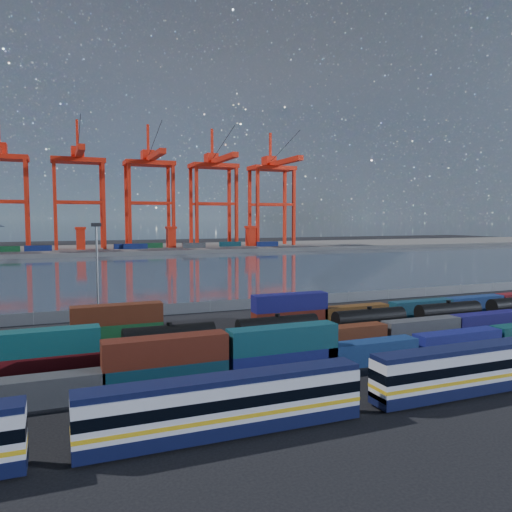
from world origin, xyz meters
name	(u,v)px	position (x,y,z in m)	size (l,w,h in m)	color
ground	(335,341)	(0.00, 0.00, 0.00)	(700.00, 700.00, 0.00)	black
harbor_water	(173,270)	(0.00, 105.00, 0.01)	(700.00, 700.00, 0.00)	#313A48
far_quay	(130,249)	(0.00, 210.00, 1.00)	(700.00, 70.00, 2.00)	#514F4C
distant_mountains	(88,153)	(63.02, 1600.00, 220.29)	(2470.00, 1100.00, 520.00)	#1E2630
passenger_train	(226,406)	(-24.04, -23.42, 2.47)	(75.23, 2.87, 4.92)	silver
container_row_south	(434,339)	(7.94, -10.79, 2.09)	(139.86, 2.56, 5.45)	#3D3F42
container_row_mid	(240,345)	(-15.17, -2.58, 1.58)	(141.57, 2.54, 5.41)	#444649
container_row_north	(281,317)	(-3.39, 10.84, 1.80)	(142.37, 2.53, 5.39)	navy
tanker_string	(277,327)	(-7.28, 3.65, 1.92)	(136.44, 2.67, 3.82)	black
waterfront_fence	(260,303)	(0.00, 28.00, 1.00)	(160.12, 0.12, 2.20)	#595B5E
yard_light_mast	(97,267)	(-30.00, 26.00, 9.30)	(1.60, 0.40, 16.60)	slate
gantry_cranes	(115,172)	(-7.50, 203.24, 40.69)	(200.53, 49.02, 66.39)	red
quay_containers	(111,247)	(-11.00, 195.46, 3.30)	(172.58, 10.99, 2.60)	navy
straddle_carriers	(127,237)	(-2.50, 200.00, 7.82)	(140.00, 7.00, 11.10)	red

